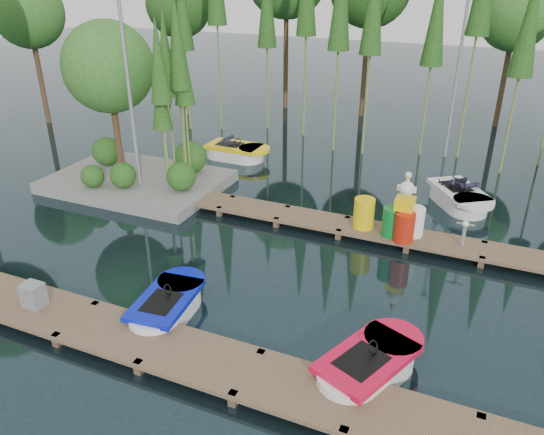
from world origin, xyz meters
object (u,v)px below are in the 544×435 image
at_px(boat_blue, 167,306).
at_px(boat_yellow_far, 236,152).
at_px(boat_red, 368,367).
at_px(utility_cabinet, 33,295).
at_px(island, 126,99).
at_px(drum_cluster, 404,219).
at_px(yellow_barrel, 364,213).

relative_size(boat_blue, boat_yellow_far, 0.92).
bearing_deg(boat_red, utility_cabinet, -149.05).
bearing_deg(boat_yellow_far, boat_red, -30.67).
bearing_deg(utility_cabinet, boat_red, 8.26).
height_order(island, boat_yellow_far, island).
xyz_separation_m(utility_cabinet, drum_cluster, (7.18, 6.85, 0.30)).
bearing_deg(boat_blue, island, 125.22).
bearing_deg(drum_cluster, island, 174.68).
relative_size(utility_cabinet, drum_cluster, 0.29).
height_order(utility_cabinet, yellow_barrel, yellow_barrel).
relative_size(yellow_barrel, drum_cluster, 0.46).
bearing_deg(drum_cluster, utility_cabinet, -136.37).
distance_m(boat_red, boat_yellow_far, 13.50).
relative_size(island, boat_yellow_far, 2.33).
xyz_separation_m(boat_blue, boat_yellow_far, (-3.53, 10.44, 0.06)).
height_order(island, yellow_barrel, island).
height_order(island, utility_cabinet, island).
height_order(yellow_barrel, drum_cluster, drum_cluster).
relative_size(boat_blue, drum_cluster, 1.34).
xyz_separation_m(island, drum_cluster, (10.13, -0.94, -2.30)).
bearing_deg(yellow_barrel, boat_blue, -118.93).
height_order(boat_red, drum_cluster, drum_cluster).
bearing_deg(utility_cabinet, yellow_barrel, 49.49).
distance_m(island, yellow_barrel, 9.28).
relative_size(island, drum_cluster, 3.39).
relative_size(island, boat_blue, 2.53).
bearing_deg(boat_red, boat_yellow_far, 151.04).
height_order(boat_red, boat_yellow_far, boat_yellow_far).
xyz_separation_m(boat_red, drum_cluster, (-0.46, 5.74, 0.62)).
distance_m(boat_blue, boat_yellow_far, 11.02).
bearing_deg(boat_red, island, 170.44).
bearing_deg(utility_cabinet, drum_cluster, 43.63).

